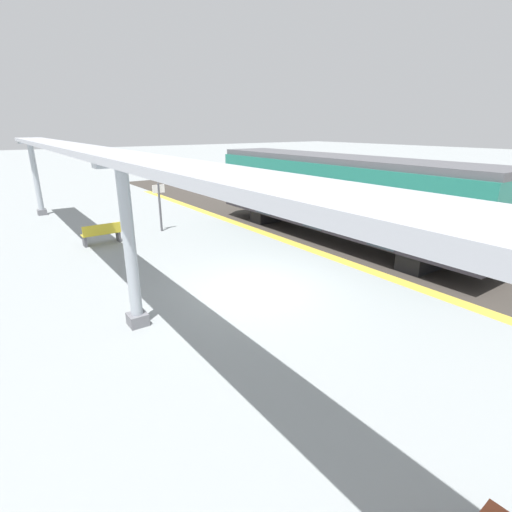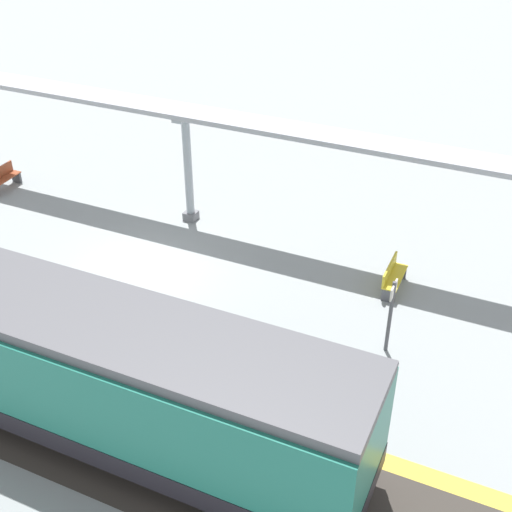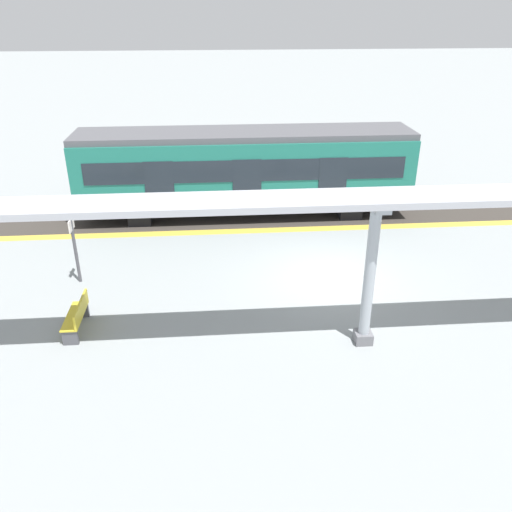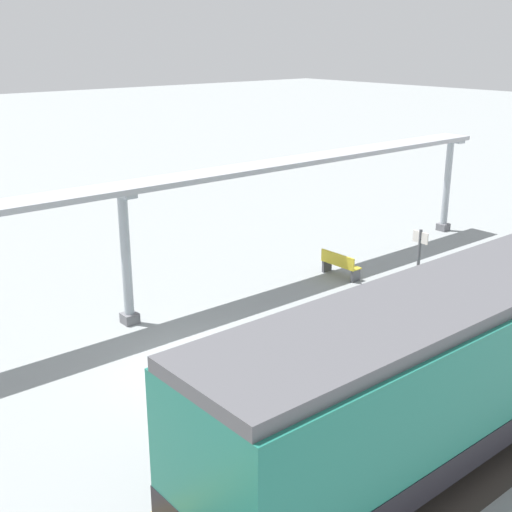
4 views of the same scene
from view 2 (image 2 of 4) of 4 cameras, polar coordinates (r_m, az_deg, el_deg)
The scene contains 9 objects.
ground_plane at distance 21.01m, azimuth -10.23°, elevation -1.50°, with size 176.00×176.00×0.00m, color gray.
tactile_edge_strip at distance 18.64m, azimuth -16.83°, elevation -7.65°, with size 0.48×39.30×0.01m, color gold.
trackbed at distance 17.72m, azimuth -20.57°, elevation -11.03°, with size 3.20×51.30×0.01m, color #38332D.
train_near_carriage at distance 15.18m, azimuth -15.20°, elevation -9.07°, with size 2.65×13.32×3.48m.
canopy_pillar_second at distance 22.76m, azimuth -5.84°, elevation 7.46°, with size 1.10×0.44×3.89m.
canopy_beam at distance 21.98m, azimuth -6.10°, elevation 12.16°, with size 1.20×31.14×0.16m, color #A8AAB2.
bench_near_end at distance 27.18m, azimuth -20.89°, elevation 6.21°, with size 1.52×0.50×0.86m.
bench_mid_platform at distance 20.20m, azimuth 11.62°, elevation -1.71°, with size 1.50×0.44×0.86m.
platform_info_sign at distance 17.35m, azimuth 11.47°, elevation -4.55°, with size 0.56×0.10×2.20m.
Camera 2 is at (-13.97, -10.45, 11.70)m, focal length 46.74 mm.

